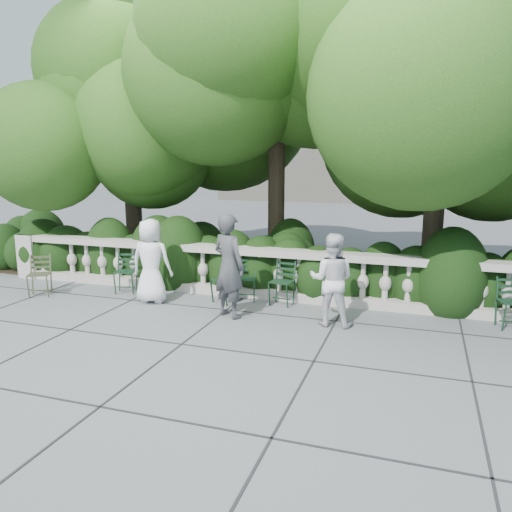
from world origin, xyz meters
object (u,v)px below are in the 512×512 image
(chair_c, at_px, (245,303))
(person_businessman, at_px, (151,261))
(person_casual_man, at_px, (332,280))
(chair_b, at_px, (220,304))
(chair_d, at_px, (279,307))
(person_woman_grey, at_px, (229,266))
(chair_weathered, at_px, (39,298))
(chair_a, at_px, (125,294))

(chair_c, xyz_separation_m, person_businessman, (-1.70, -0.51, 0.81))
(person_businessman, bearing_deg, person_casual_man, 171.49)
(chair_b, bearing_deg, chair_d, 30.03)
(person_woman_grey, bearing_deg, chair_c, -63.93)
(person_woman_grey, bearing_deg, person_casual_man, -151.49)
(chair_b, distance_m, chair_weathered, 3.64)
(chair_b, relative_size, person_businessman, 0.52)
(chair_c, bearing_deg, chair_b, -167.82)
(chair_d, bearing_deg, chair_c, -176.00)
(chair_weathered, height_order, person_woman_grey, person_woman_grey)
(chair_b, height_order, person_woman_grey, person_woman_grey)
(chair_c, distance_m, chair_weathered, 4.10)
(chair_a, relative_size, chair_weathered, 1.00)
(chair_b, height_order, chair_weathered, same)
(chair_b, relative_size, person_casual_man, 0.55)
(chair_a, height_order, person_woman_grey, person_woman_grey)
(chair_d, bearing_deg, chair_weathered, -161.16)
(chair_a, height_order, person_casual_man, person_casual_man)
(chair_c, relative_size, person_woman_grey, 0.46)
(chair_c, bearing_deg, chair_weathered, 177.32)
(person_casual_man, bearing_deg, chair_d, -34.06)
(chair_b, bearing_deg, chair_weathered, -147.67)
(chair_b, height_order, person_casual_man, person_casual_man)
(chair_c, relative_size, person_businessman, 0.52)
(person_woman_grey, bearing_deg, chair_weathered, 25.90)
(person_businessman, xyz_separation_m, person_casual_man, (3.48, -0.23, -0.04))
(person_businessman, relative_size, person_woman_grey, 0.89)
(chair_d, distance_m, chair_weathered, 4.76)
(chair_a, relative_size, chair_c, 1.00)
(person_businessman, bearing_deg, chair_a, -24.20)
(chair_c, xyz_separation_m, person_casual_man, (1.78, -0.74, 0.77))
(chair_weathered, bearing_deg, chair_c, -14.46)
(person_businessman, bearing_deg, chair_d, -173.70)
(chair_a, height_order, chair_d, same)
(chair_c, bearing_deg, person_woman_grey, -104.73)
(person_casual_man, bearing_deg, chair_b, -14.67)
(chair_b, distance_m, person_woman_grey, 1.19)
(chair_weathered, bearing_deg, person_woman_grey, -26.67)
(chair_b, relative_size, person_woman_grey, 0.46)
(chair_a, bearing_deg, person_casual_man, -24.31)
(chair_d, bearing_deg, person_businessman, -161.48)
(chair_b, xyz_separation_m, person_casual_man, (2.20, -0.51, 0.77))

